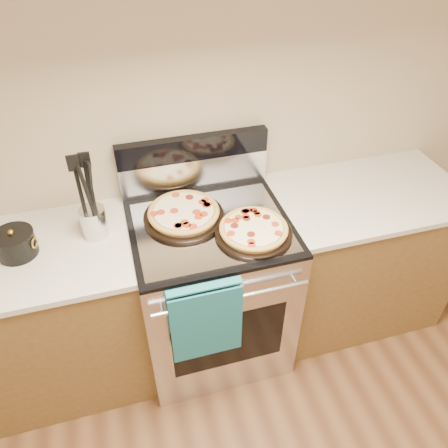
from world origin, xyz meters
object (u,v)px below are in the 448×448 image
object	(u,v)px
pepperoni_pizza_back	(184,214)
utensil_crock	(94,222)
saucepan	(16,245)
range_body	(212,290)
pepperoni_pizza_front	(254,230)

from	to	relation	value
pepperoni_pizza_back	utensil_crock	distance (m)	0.41
pepperoni_pizza_back	saucepan	distance (m)	0.75
pepperoni_pizza_back	range_body	bearing A→B (deg)	-32.58
pepperoni_pizza_back	utensil_crock	xyz separation A→B (m)	(-0.41, 0.01, 0.03)
pepperoni_pizza_back	saucepan	world-z (taller)	saucepan
pepperoni_pizza_back	utensil_crock	size ratio (longest dim) A/B	2.60
utensil_crock	saucepan	world-z (taller)	utensil_crock
range_body	pepperoni_pizza_front	size ratio (longest dim) A/B	2.56
range_body	utensil_crock	size ratio (longest dim) A/B	6.14
range_body	pepperoni_pizza_front	distance (m)	0.55
saucepan	pepperoni_pizza_back	bearing A→B (deg)	2.02
pepperoni_pizza_front	range_body	bearing A→B (deg)	142.27
pepperoni_pizza_back	utensil_crock	bearing A→B (deg)	178.42
range_body	pepperoni_pizza_back	bearing A→B (deg)	147.42
range_body	saucepan	bearing A→B (deg)	177.11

